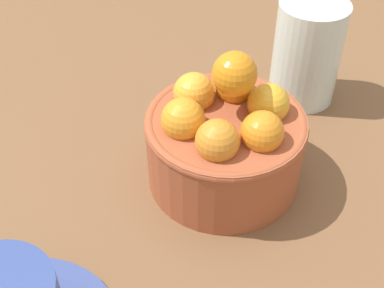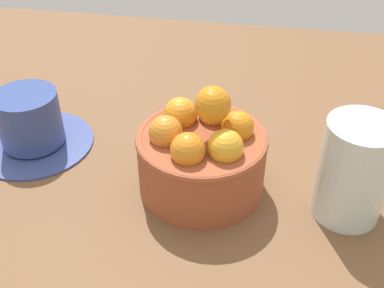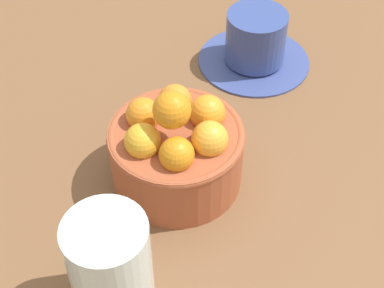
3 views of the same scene
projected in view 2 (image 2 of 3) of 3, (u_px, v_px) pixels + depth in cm
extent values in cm
cube|color=brown|center=(201.00, 200.00, 56.59)|extent=(127.10, 96.32, 4.53)
cylinder|color=#9E4C2D|center=(201.00, 162.00, 53.14)|extent=(14.09, 14.09, 7.08)
torus|color=#9E4C2D|center=(202.00, 139.00, 51.27)|extent=(14.29, 14.29, 1.00)
sphere|color=gold|center=(226.00, 147.00, 48.11)|extent=(3.68, 3.68, 3.68)
sphere|color=orange|center=(237.00, 127.00, 50.95)|extent=(3.53, 3.53, 3.53)
sphere|color=gold|center=(215.00, 112.00, 53.39)|extent=(3.74, 3.74, 3.74)
sphere|color=orange|center=(180.00, 114.00, 52.99)|extent=(3.78, 3.78, 3.78)
sphere|color=orange|center=(166.00, 132.00, 50.15)|extent=(3.65, 3.65, 3.65)
sphere|color=orange|center=(188.00, 150.00, 47.71)|extent=(3.61, 3.61, 3.61)
sphere|color=orange|center=(213.00, 104.00, 48.55)|extent=(3.80, 3.80, 3.80)
cylinder|color=#3A4B8B|center=(35.00, 142.00, 61.58)|extent=(14.88, 14.88, 0.60)
cylinder|color=#33478C|center=(29.00, 118.00, 59.38)|extent=(7.84, 7.84, 6.79)
cylinder|color=silver|center=(354.00, 171.00, 48.67)|extent=(7.26, 7.26, 11.25)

